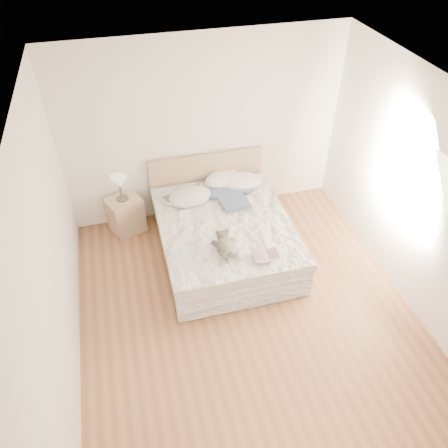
# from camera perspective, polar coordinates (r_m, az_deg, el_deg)

# --- Properties ---
(floor) EXTENTS (4.00, 4.50, 0.00)m
(floor) POSITION_cam_1_polar(r_m,az_deg,el_deg) (5.46, 3.20, -11.88)
(floor) COLOR brown
(floor) RESTS_ON ground
(ceiling) EXTENTS (4.00, 4.50, 0.00)m
(ceiling) POSITION_cam_1_polar(r_m,az_deg,el_deg) (3.72, 4.75, 14.50)
(ceiling) COLOR silver
(ceiling) RESTS_ON ground
(wall_back) EXTENTS (4.00, 0.02, 2.70)m
(wall_back) POSITION_cam_1_polar(r_m,az_deg,el_deg) (6.27, -2.60, 12.09)
(wall_back) COLOR white
(wall_back) RESTS_ON ground
(wall_left) EXTENTS (0.02, 4.50, 2.70)m
(wall_left) POSITION_cam_1_polar(r_m,az_deg,el_deg) (4.41, -21.87, -5.57)
(wall_left) COLOR white
(wall_left) RESTS_ON ground
(wall_right) EXTENTS (0.02, 4.50, 2.70)m
(wall_right) POSITION_cam_1_polar(r_m,az_deg,el_deg) (5.35, 24.69, 2.52)
(wall_right) COLOR white
(wall_right) RESTS_ON ground
(window) EXTENTS (0.02, 1.30, 1.10)m
(window) POSITION_cam_1_polar(r_m,az_deg,el_deg) (5.47, 23.17, 5.21)
(window) COLOR white
(window) RESTS_ON wall_right
(bed) EXTENTS (1.72, 2.14, 1.00)m
(bed) POSITION_cam_1_polar(r_m,az_deg,el_deg) (6.02, -0.07, -1.38)
(bed) COLOR tan
(bed) RESTS_ON floor
(nightstand) EXTENTS (0.57, 0.54, 0.56)m
(nightstand) POSITION_cam_1_polar(r_m,az_deg,el_deg) (6.55, -12.72, 1.18)
(nightstand) COLOR tan
(nightstand) RESTS_ON floor
(table_lamp) EXTENTS (0.25, 0.25, 0.38)m
(table_lamp) POSITION_cam_1_polar(r_m,az_deg,el_deg) (6.24, -13.49, 5.19)
(table_lamp) COLOR #4B4641
(table_lamp) RESTS_ON nightstand
(pillow_left) EXTENTS (0.69, 0.55, 0.18)m
(pillow_left) POSITION_cam_1_polar(r_m,az_deg,el_deg) (6.16, -4.47, 3.57)
(pillow_left) COLOR silver
(pillow_left) RESTS_ON bed
(pillow_middle) EXTENTS (0.68, 0.57, 0.17)m
(pillow_middle) POSITION_cam_1_polar(r_m,az_deg,el_deg) (6.50, -0.13, 5.93)
(pillow_middle) COLOR white
(pillow_middle) RESTS_ON bed
(pillow_right) EXTENTS (0.63, 0.47, 0.18)m
(pillow_right) POSITION_cam_1_polar(r_m,az_deg,el_deg) (6.46, 2.25, 5.64)
(pillow_right) COLOR white
(pillow_right) RESTS_ON bed
(blouse) EXTENTS (0.66, 0.69, 0.02)m
(blouse) POSITION_cam_1_polar(r_m,az_deg,el_deg) (6.14, 1.03, 3.46)
(blouse) COLOR navy
(blouse) RESTS_ON bed
(photo_book) EXTENTS (0.37, 0.31, 0.02)m
(photo_book) POSITION_cam_1_polar(r_m,az_deg,el_deg) (6.15, -6.52, 3.28)
(photo_book) COLOR white
(photo_book) RESTS_ON bed
(childrens_book) EXTENTS (0.34, 0.24, 0.02)m
(childrens_book) POSITION_cam_1_polar(r_m,az_deg,el_deg) (5.28, 5.53, -4.10)
(childrens_book) COLOR beige
(childrens_book) RESTS_ON bed
(teddy_bear) EXTENTS (0.26, 0.36, 0.19)m
(teddy_bear) POSITION_cam_1_polar(r_m,az_deg,el_deg) (5.30, 0.06, -3.43)
(teddy_bear) COLOR #575044
(teddy_bear) RESTS_ON bed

